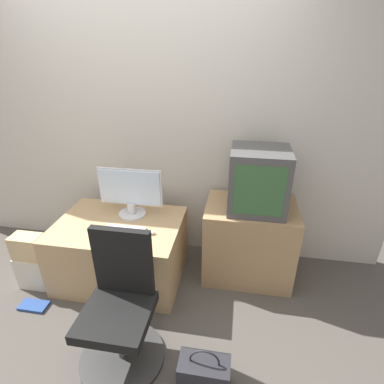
# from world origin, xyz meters

# --- Properties ---
(ground_plane) EXTENTS (12.00, 12.00, 0.00)m
(ground_plane) POSITION_xyz_m (0.00, 0.00, 0.00)
(ground_plane) COLOR #4C4742
(wall_back) EXTENTS (4.40, 0.05, 2.60)m
(wall_back) POSITION_xyz_m (0.00, 1.32, 1.30)
(wall_back) COLOR beige
(wall_back) RESTS_ON ground_plane
(desk) EXTENTS (1.06, 0.76, 0.56)m
(desk) POSITION_xyz_m (-0.15, 0.76, 0.28)
(desk) COLOR tan
(desk) RESTS_ON ground_plane
(side_stand) EXTENTS (0.76, 0.54, 0.70)m
(side_stand) POSITION_xyz_m (0.95, 0.99, 0.35)
(side_stand) COLOR #A37F56
(side_stand) RESTS_ON ground_plane
(main_monitor) EXTENTS (0.56, 0.24, 0.43)m
(main_monitor) POSITION_xyz_m (-0.08, 0.92, 0.78)
(main_monitor) COLOR silver
(main_monitor) RESTS_ON desk
(keyboard) EXTENTS (0.33, 0.14, 0.01)m
(keyboard) POSITION_xyz_m (-0.05, 0.66, 0.56)
(keyboard) COLOR white
(keyboard) RESTS_ON desk
(mouse) EXTENTS (0.06, 0.04, 0.03)m
(mouse) POSITION_xyz_m (0.18, 0.65, 0.57)
(mouse) COLOR silver
(mouse) RESTS_ON desk
(crt_tv) EXTENTS (0.45, 0.42, 0.51)m
(crt_tv) POSITION_xyz_m (0.98, 0.96, 0.95)
(crt_tv) COLOR #474747
(crt_tv) RESTS_ON side_stand
(office_chair) EXTENTS (0.57, 0.57, 0.92)m
(office_chair) POSITION_xyz_m (0.14, 0.03, 0.36)
(office_chair) COLOR #333333
(office_chair) RESTS_ON ground_plane
(cardboard_box_lower) EXTENTS (0.26, 0.16, 0.30)m
(cardboard_box_lower) POSITION_xyz_m (-0.86, 0.52, 0.15)
(cardboard_box_lower) COLOR beige
(cardboard_box_lower) RESTS_ON ground_plane
(cardboard_box_upper) EXTENTS (0.24, 0.15, 0.21)m
(cardboard_box_upper) POSITION_xyz_m (-0.86, 0.52, 0.41)
(cardboard_box_upper) COLOR #D1B27F
(cardboard_box_upper) RESTS_ON cardboard_box_lower
(handbag) EXTENTS (0.31, 0.17, 0.34)m
(handbag) POSITION_xyz_m (0.71, -0.12, 0.12)
(handbag) COLOR #232328
(handbag) RESTS_ON ground_plane
(book) EXTENTS (0.23, 0.12, 0.02)m
(book) POSITION_xyz_m (-0.73, 0.28, 0.01)
(book) COLOR navy
(book) RESTS_ON ground_plane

